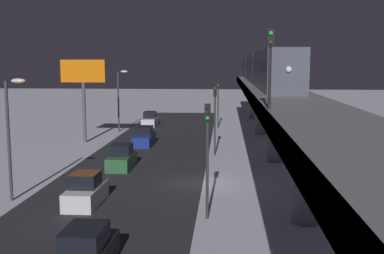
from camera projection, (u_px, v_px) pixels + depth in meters
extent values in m
plane|color=silver|center=(194.00, 183.00, 33.71)|extent=(240.00, 240.00, 0.00)
cube|color=#28282D|center=(127.00, 182.00, 34.05)|extent=(11.00, 95.17, 0.01)
cube|color=slate|center=(288.00, 103.00, 32.45)|extent=(5.00, 95.17, 0.80)
cube|color=#38383D|center=(254.00, 102.00, 32.62)|extent=(0.24, 93.27, 0.80)
cylinder|color=slate|center=(254.00, 101.00, 72.06)|extent=(1.40, 1.40, 5.46)
cylinder|color=slate|center=(262.00, 112.00, 56.39)|extent=(1.40, 1.40, 5.46)
cylinder|color=slate|center=(275.00, 131.00, 40.71)|extent=(1.40, 1.40, 5.46)
cylinder|color=slate|center=(306.00, 174.00, 25.04)|extent=(1.40, 1.40, 5.46)
cube|color=#4C5160|center=(275.00, 70.00, 41.41)|extent=(2.90, 18.00, 3.40)
cube|color=black|center=(275.00, 65.00, 41.35)|extent=(2.94, 16.20, 0.90)
cube|color=#4C5160|center=(260.00, 68.00, 59.79)|extent=(2.90, 18.00, 3.40)
cube|color=black|center=(260.00, 64.00, 59.73)|extent=(2.94, 16.20, 0.90)
cube|color=#4C5160|center=(252.00, 66.00, 78.17)|extent=(2.90, 18.00, 3.40)
cube|color=black|center=(252.00, 64.00, 78.11)|extent=(2.94, 16.20, 0.90)
sphere|color=white|center=(289.00, 69.00, 32.44)|extent=(0.44, 0.44, 0.44)
cylinder|color=black|center=(270.00, 77.00, 23.72)|extent=(0.16, 0.16, 3.20)
cube|color=black|center=(271.00, 38.00, 23.45)|extent=(0.36, 0.28, 0.90)
sphere|color=#19F23F|center=(271.00, 33.00, 23.26)|extent=(0.22, 0.22, 0.22)
sphere|color=#333333|center=(271.00, 43.00, 23.33)|extent=(0.22, 0.22, 0.22)
cube|color=silver|center=(150.00, 122.00, 64.21)|extent=(1.80, 4.23, 1.10)
cube|color=black|center=(150.00, 115.00, 64.07)|extent=(1.58, 2.03, 0.87)
cube|color=navy|center=(144.00, 140.00, 49.28)|extent=(1.80, 4.75, 1.10)
cube|color=black|center=(144.00, 131.00, 49.15)|extent=(1.58, 2.28, 0.87)
cube|color=#2D6038|center=(122.00, 161.00, 38.57)|extent=(1.80, 4.22, 1.10)
cube|color=black|center=(122.00, 150.00, 38.44)|extent=(1.58, 2.03, 0.87)
cube|color=silver|center=(86.00, 196.00, 28.66)|extent=(1.80, 4.07, 1.10)
cube|color=black|center=(85.00, 180.00, 28.52)|extent=(1.58, 1.95, 0.87)
cube|color=black|center=(85.00, 238.00, 19.08)|extent=(1.58, 2.24, 0.87)
cylinder|color=#2D2D2D|center=(207.00, 170.00, 25.68)|extent=(0.16, 0.16, 5.50)
cube|color=black|center=(208.00, 112.00, 25.24)|extent=(0.32, 0.32, 0.90)
sphere|color=black|center=(207.00, 107.00, 25.02)|extent=(0.20, 0.20, 0.20)
sphere|color=black|center=(207.00, 113.00, 25.06)|extent=(0.20, 0.20, 0.20)
sphere|color=#19E53F|center=(207.00, 118.00, 25.10)|extent=(0.20, 0.20, 0.20)
cylinder|color=#2D2D2D|center=(215.00, 126.00, 43.59)|extent=(0.16, 0.16, 5.50)
cube|color=black|center=(215.00, 92.00, 43.15)|extent=(0.32, 0.32, 0.90)
sphere|color=red|center=(215.00, 88.00, 42.93)|extent=(0.20, 0.20, 0.20)
sphere|color=black|center=(215.00, 92.00, 42.97)|extent=(0.20, 0.20, 0.20)
sphere|color=black|center=(215.00, 95.00, 43.01)|extent=(0.20, 0.20, 0.20)
cylinder|color=#2D2D2D|center=(218.00, 108.00, 61.50)|extent=(0.16, 0.16, 5.50)
cube|color=black|center=(218.00, 83.00, 61.06)|extent=(0.32, 0.32, 0.90)
sphere|color=black|center=(218.00, 81.00, 60.84)|extent=(0.20, 0.20, 0.20)
sphere|color=black|center=(218.00, 83.00, 60.88)|extent=(0.20, 0.20, 0.20)
sphere|color=#19E53F|center=(218.00, 85.00, 60.92)|extent=(0.20, 0.20, 0.20)
cylinder|color=#4C4C51|center=(84.00, 113.00, 50.60)|extent=(0.36, 0.36, 6.50)
cube|color=orange|center=(83.00, 71.00, 50.00)|extent=(4.80, 0.30, 2.40)
cylinder|color=#38383D|center=(9.00, 142.00, 29.04)|extent=(0.20, 0.20, 7.50)
ellipsoid|color=#F4E5B2|center=(18.00, 81.00, 28.48)|extent=(0.90, 0.44, 0.30)
cylinder|color=#38383D|center=(118.00, 102.00, 58.69)|extent=(0.20, 0.20, 7.50)
ellipsoid|color=#F4E5B2|center=(124.00, 71.00, 58.12)|extent=(0.90, 0.44, 0.30)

